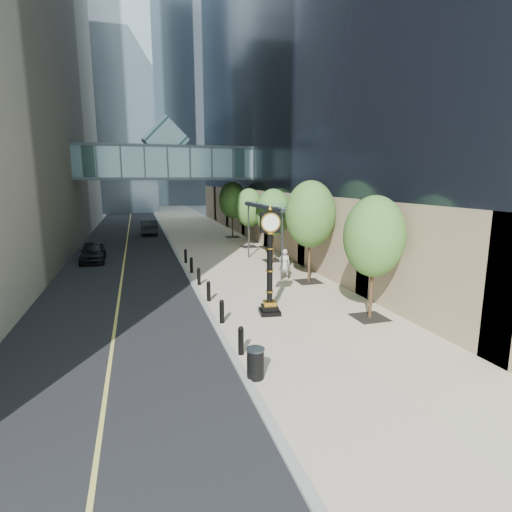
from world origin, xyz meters
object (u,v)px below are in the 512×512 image
at_px(street_clock, 270,269).
at_px(car_near, 93,252).
at_px(trash_bin, 255,364).
at_px(pedestrian, 284,264).
at_px(car_far, 149,227).

distance_m(street_clock, car_near, 17.38).
xyz_separation_m(trash_bin, pedestrian, (5.09, 11.10, 0.49)).
bearing_deg(pedestrian, trash_bin, 86.20).
height_order(street_clock, trash_bin, street_clock).
distance_m(trash_bin, pedestrian, 12.22).
bearing_deg(car_far, trash_bin, 92.67).
relative_size(pedestrian, car_far, 0.39).
relative_size(pedestrian, car_near, 0.44).
height_order(car_near, car_far, car_far).
bearing_deg(trash_bin, car_far, 93.33).
distance_m(pedestrian, car_near, 14.86).
xyz_separation_m(street_clock, car_far, (-4.30, 29.36, -1.31)).
height_order(pedestrian, car_near, pedestrian).
relative_size(trash_bin, pedestrian, 0.48).
xyz_separation_m(trash_bin, car_near, (-6.47, 20.43, 0.23)).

